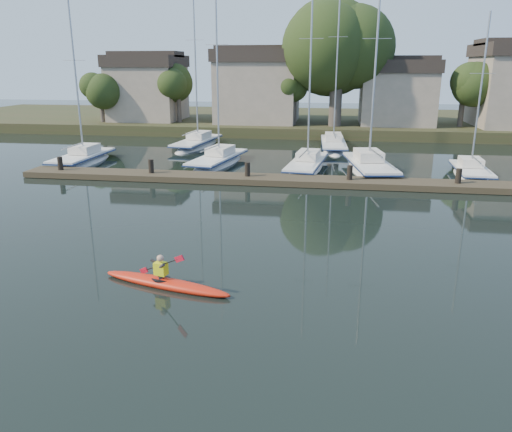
# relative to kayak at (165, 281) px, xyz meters

# --- Properties ---
(ground) EXTENTS (160.00, 160.00, 0.00)m
(ground) POSITION_rel_kayak_xyz_m (3.09, 0.88, -0.18)
(ground) COLOR black
(ground) RESTS_ON ground
(kayak) EXTENTS (4.59, 1.72, 1.47)m
(kayak) POSITION_rel_kayak_xyz_m (0.00, 0.00, 0.00)
(kayak) COLOR red
(kayak) RESTS_ON ground
(dock) EXTENTS (34.00, 2.00, 1.80)m
(dock) POSITION_rel_kayak_xyz_m (3.09, 14.88, 0.03)
(dock) COLOR #403524
(dock) RESTS_ON ground
(sailboat_0) EXTENTS (2.29, 7.79, 12.32)m
(sailboat_0) POSITION_rel_kayak_xyz_m (-12.61, 19.03, -0.38)
(sailboat_0) COLOR white
(sailboat_0) RESTS_ON ground
(sailboat_1) EXTENTS (3.45, 8.72, 13.88)m
(sailboat_1) POSITION_rel_kayak_xyz_m (-2.93, 20.07, -0.37)
(sailboat_1) COLOR white
(sailboat_1) RESTS_ON ground
(sailboat_2) EXTENTS (2.93, 8.82, 14.33)m
(sailboat_2) POSITION_rel_kayak_xyz_m (3.37, 19.39, -0.36)
(sailboat_2) COLOR white
(sailboat_2) RESTS_ON ground
(sailboat_3) EXTENTS (3.73, 9.19, 14.40)m
(sailboat_3) POSITION_rel_kayak_xyz_m (7.48, 19.05, -0.39)
(sailboat_3) COLOR white
(sailboat_3) RESTS_ON ground
(sailboat_4) EXTENTS (2.21, 6.51, 10.93)m
(sailboat_4) POSITION_rel_kayak_xyz_m (13.73, 18.72, -0.35)
(sailboat_4) COLOR white
(sailboat_4) RESTS_ON ground
(sailboat_5) EXTENTS (3.06, 9.19, 14.93)m
(sailboat_5) POSITION_rel_kayak_xyz_m (-6.52, 27.60, -0.36)
(sailboat_5) COLOR white
(sailboat_5) RESTS_ON ground
(sailboat_6) EXTENTS (2.46, 9.66, 15.22)m
(sailboat_6) POSITION_rel_kayak_xyz_m (5.07, 28.64, -0.35)
(sailboat_6) COLOR white
(sailboat_6) RESTS_ON ground
(shore) EXTENTS (90.00, 25.25, 12.75)m
(shore) POSITION_rel_kayak_xyz_m (4.70, 41.17, 3.05)
(shore) COLOR #2D351A
(shore) RESTS_ON ground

